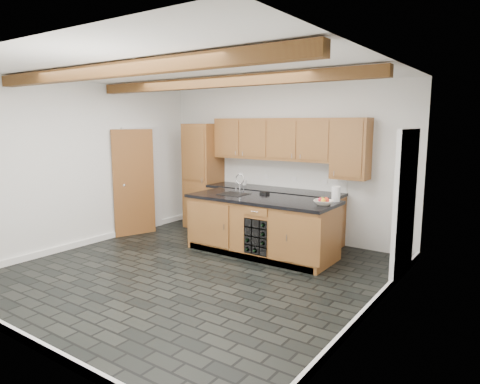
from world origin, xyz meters
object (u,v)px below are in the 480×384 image
object	(u,v)px
kitchen_scale	(265,193)
island	(261,226)
paper_towel	(336,194)
fruit_bowl	(324,202)

from	to	relation	value
kitchen_scale	island	bearing A→B (deg)	-53.75
island	paper_towel	world-z (taller)	paper_towel
island	paper_towel	distance (m)	1.31
island	kitchen_scale	bearing A→B (deg)	112.21
island	paper_towel	xyz separation A→B (m)	(1.11, 0.37, 0.58)
kitchen_scale	fruit_bowl	xyz separation A→B (m)	(1.19, -0.29, 0.01)
island	kitchen_scale	world-z (taller)	kitchen_scale
kitchen_scale	fruit_bowl	world-z (taller)	fruit_bowl
fruit_bowl	paper_towel	distance (m)	0.37
fruit_bowl	island	bearing A→B (deg)	-179.82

